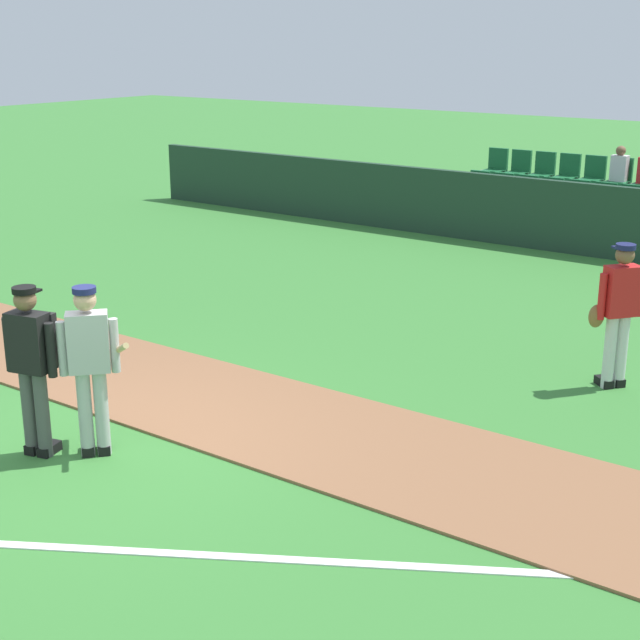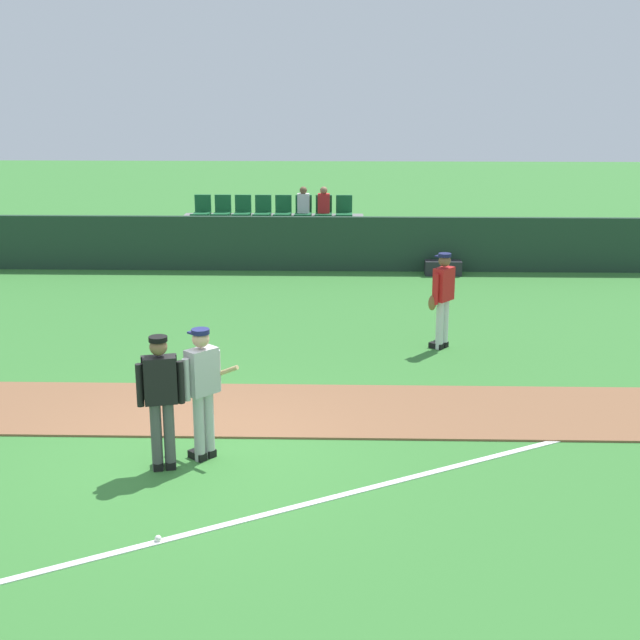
% 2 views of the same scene
% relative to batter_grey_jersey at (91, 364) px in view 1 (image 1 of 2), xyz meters
% --- Properties ---
extents(ground_plane, '(80.00, 80.00, 0.00)m').
position_rel_batter_grey_jersey_xyz_m(ground_plane, '(-0.12, 0.10, -0.97)').
color(ground_plane, '#387A33').
extents(infield_dirt_path, '(28.00, 2.14, 0.03)m').
position_rel_batter_grey_jersey_xyz_m(infield_dirt_path, '(-0.12, 1.72, -0.95)').
color(infield_dirt_path, brown).
rests_on(infield_dirt_path, ground).
extents(foul_line_chalk, '(10.43, 6.11, 0.01)m').
position_rel_batter_grey_jersey_xyz_m(foul_line_chalk, '(2.88, -0.40, -0.96)').
color(foul_line_chalk, white).
rests_on(foul_line_chalk, ground).
extents(dugout_fence, '(20.00, 0.16, 1.37)m').
position_rel_batter_grey_jersey_xyz_m(dugout_fence, '(-0.12, 11.44, -0.28)').
color(dugout_fence, '#1E3828').
rests_on(dugout_fence, ground).
extents(stadium_bleachers, '(5.00, 2.10, 1.90)m').
position_rel_batter_grey_jersey_xyz_m(stadium_bleachers, '(-0.11, 12.89, -0.47)').
color(stadium_bleachers, slate).
rests_on(stadium_bleachers, ground).
extents(batter_grey_jersey, '(0.74, 0.68, 1.76)m').
position_rel_batter_grey_jersey_xyz_m(batter_grey_jersey, '(0.00, 0.00, 0.00)').
color(batter_grey_jersey, '#B2B2B2').
rests_on(batter_grey_jersey, ground).
extents(umpire_home_plate, '(0.57, 0.38, 1.76)m').
position_rel_batter_grey_jersey_xyz_m(umpire_home_plate, '(-0.47, -0.33, 0.03)').
color(umpire_home_plate, '#4C4C4C').
rests_on(umpire_home_plate, ground).
extents(runner_red_jersey, '(0.53, 0.53, 1.76)m').
position_rel_batter_grey_jersey_xyz_m(runner_red_jersey, '(3.58, 4.90, -0.01)').
color(runner_red_jersey, silver).
rests_on(runner_red_jersey, ground).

